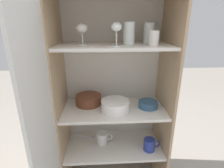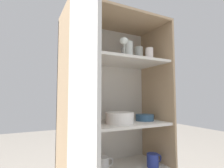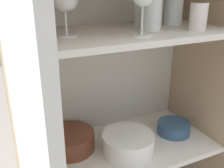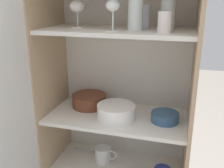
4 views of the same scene
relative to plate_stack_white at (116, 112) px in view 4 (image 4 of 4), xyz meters
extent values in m
cube|color=silver|center=(-0.01, 0.25, 0.00)|extent=(0.80, 0.02, 1.47)
cube|color=tan|center=(-0.40, 0.05, 0.00)|extent=(0.02, 0.42, 1.47)
cube|color=tan|center=(0.38, 0.05, 0.00)|extent=(0.02, 0.42, 1.47)
cube|color=silver|center=(-0.01, 0.05, -0.39)|extent=(0.76, 0.38, 0.02)
cube|color=silver|center=(-0.01, 0.05, -0.05)|extent=(0.76, 0.38, 0.02)
cube|color=silver|center=(-0.01, 0.05, 0.43)|extent=(0.76, 0.38, 0.02)
cube|color=silver|center=(-0.40, -0.36, 0.00)|extent=(0.03, 0.40, 1.47)
cylinder|color=white|center=(0.11, 0.10, 0.49)|extent=(0.07, 0.07, 0.12)
cylinder|color=white|center=(0.23, 0.08, 0.51)|extent=(0.07, 0.07, 0.14)
cylinder|color=white|center=(0.09, 0.01, 0.51)|extent=(0.07, 0.07, 0.14)
cylinder|color=silver|center=(0.23, -0.06, 0.48)|extent=(0.06, 0.06, 0.09)
cylinder|color=white|center=(0.00, -0.07, 0.44)|extent=(0.06, 0.06, 0.01)
cylinder|color=white|center=(0.00, -0.07, 0.48)|extent=(0.01, 0.01, 0.08)
ellipsoid|color=white|center=(0.00, -0.07, 0.55)|extent=(0.06, 0.06, 0.05)
cylinder|color=white|center=(-0.21, 0.03, 0.44)|extent=(0.06, 0.06, 0.01)
cylinder|color=white|center=(-0.21, 0.03, 0.48)|extent=(0.01, 0.01, 0.07)
ellipsoid|color=white|center=(-0.21, 0.03, 0.54)|extent=(0.08, 0.08, 0.06)
cylinder|color=white|center=(0.00, 0.00, -0.04)|extent=(0.21, 0.21, 0.01)
cylinder|color=white|center=(0.00, 0.00, -0.03)|extent=(0.21, 0.21, 0.01)
cylinder|color=white|center=(0.00, 0.00, -0.02)|extent=(0.21, 0.21, 0.01)
cylinder|color=white|center=(0.00, 0.00, -0.01)|extent=(0.21, 0.21, 0.01)
cylinder|color=white|center=(0.00, 0.00, 0.00)|extent=(0.21, 0.21, 0.01)
cylinder|color=white|center=(0.00, 0.00, 0.01)|extent=(0.21, 0.21, 0.01)
cylinder|color=white|center=(0.00, 0.00, 0.02)|extent=(0.21, 0.21, 0.01)
cylinder|color=white|center=(0.00, 0.00, 0.03)|extent=(0.21, 0.21, 0.01)
cylinder|color=white|center=(0.00, 0.00, 0.04)|extent=(0.21, 0.21, 0.01)
cylinder|color=brown|center=(-0.20, 0.12, 0.00)|extent=(0.20, 0.20, 0.07)
torus|color=brown|center=(-0.20, 0.12, 0.03)|extent=(0.20, 0.20, 0.01)
cylinder|color=#33567A|center=(0.26, 0.04, -0.02)|extent=(0.15, 0.15, 0.05)
torus|color=#33567A|center=(0.26, 0.04, 0.01)|extent=(0.15, 0.15, 0.01)
cylinder|color=white|center=(-0.10, 0.07, -0.33)|extent=(0.09, 0.09, 0.10)
torus|color=white|center=(-0.05, 0.07, -0.33)|extent=(0.06, 0.01, 0.06)
cylinder|color=silver|center=(-0.26, 0.15, -0.37)|extent=(0.15, 0.02, 0.01)
ellipsoid|color=silver|center=(-0.18, 0.15, -0.37)|extent=(0.04, 0.02, 0.01)
camera|label=1|loc=(-0.09, -1.15, 0.58)|focal=28.00mm
camera|label=2|loc=(-0.63, -1.12, 0.15)|focal=28.00mm
camera|label=3|loc=(-0.44, -0.77, 0.59)|focal=42.00mm
camera|label=4|loc=(0.33, -1.25, 0.59)|focal=42.00mm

